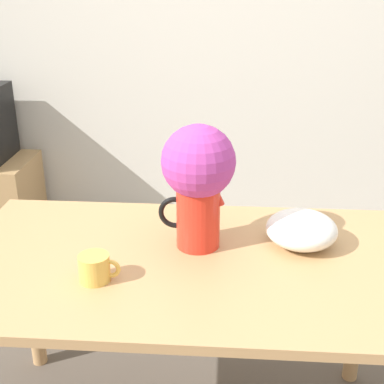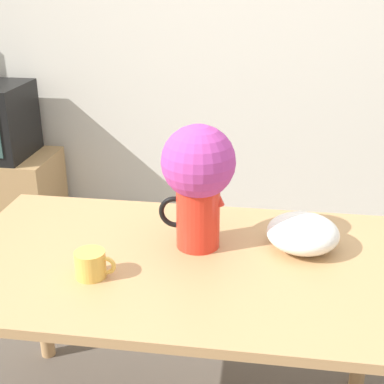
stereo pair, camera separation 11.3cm
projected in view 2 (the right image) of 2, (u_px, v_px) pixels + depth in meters
name	position (u px, v px, depth m)	size (l,w,h in m)	color
wall_back	(246.00, 17.00, 3.10)	(8.00, 0.05, 2.60)	silver
table	(182.00, 285.00, 1.69)	(1.43, 0.82, 0.73)	tan
flower_vase	(198.00, 176.00, 1.64)	(0.24, 0.23, 0.40)	red
coffee_mug	(91.00, 264.00, 1.54)	(0.12, 0.09, 0.08)	gold
white_bowl	(303.00, 233.00, 1.69)	(0.23, 0.23, 0.11)	white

